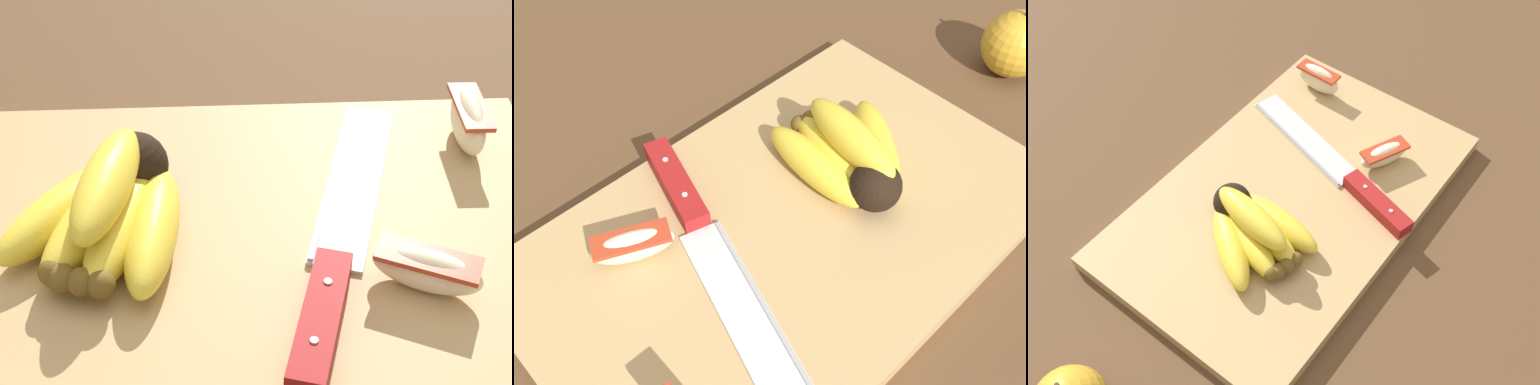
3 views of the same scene
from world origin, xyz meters
The scene contains 6 objects.
ground_plane centered at (0.00, 0.00, 0.00)m, with size 6.00×6.00×0.00m, color brown.
cutting_board centered at (0.02, 0.00, 0.01)m, with size 0.45×0.28×0.02m, color tan.
banana_bunch centered at (0.10, 0.01, 0.04)m, with size 0.13×0.14×0.06m.
chefs_knife centered at (-0.04, 0.05, 0.03)m, with size 0.11×0.28×0.02m.
apple_wedge_near centered at (-0.15, -0.08, 0.04)m, with size 0.02×0.07×0.04m.
apple_wedge_middle centered at (-0.09, 0.06, 0.04)m, with size 0.07×0.05×0.03m.
Camera 3 is at (0.39, 0.28, 0.61)m, focal length 43.27 mm.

